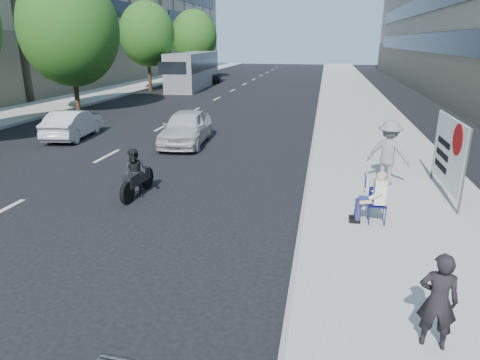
% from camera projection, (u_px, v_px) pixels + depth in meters
% --- Properties ---
extents(ground, '(160.00, 160.00, 0.00)m').
position_uv_depth(ground, '(218.00, 276.00, 8.28)').
color(ground, black).
rests_on(ground, ground).
extents(near_sidewalk, '(5.00, 120.00, 0.15)m').
position_uv_depth(near_sidewalk, '(359.00, 114.00, 26.19)').
color(near_sidewalk, '#9D9A93').
rests_on(near_sidewalk, ground).
extents(far_sidewalk, '(4.50, 120.00, 0.15)m').
position_uv_depth(far_sidewalk, '(54.00, 105.00, 29.97)').
color(far_sidewalk, '#9D9A93').
rests_on(far_sidewalk, ground).
extents(tree_far_c, '(6.00, 6.00, 8.47)m').
position_uv_depth(tree_far_c, '(69.00, 29.00, 26.02)').
color(tree_far_c, '#382616').
rests_on(tree_far_c, ground).
extents(tree_far_d, '(4.80, 4.80, 7.65)m').
position_uv_depth(tree_far_d, '(147.00, 34.00, 37.25)').
color(tree_far_d, '#382616').
rests_on(tree_far_d, ground).
extents(tree_far_e, '(5.40, 5.40, 7.89)m').
position_uv_depth(tree_far_e, '(194.00, 37.00, 50.35)').
color(tree_far_e, '#382616').
rests_on(tree_far_e, ground).
extents(seated_protester, '(0.83, 1.11, 1.31)m').
position_uv_depth(seated_protester, '(373.00, 194.00, 10.18)').
color(seated_protester, navy).
rests_on(seated_protester, near_sidewalk).
extents(jogger, '(1.45, 1.15, 1.97)m').
position_uv_depth(jogger, '(388.00, 153.00, 12.87)').
color(jogger, gray).
rests_on(jogger, near_sidewalk).
extents(pedestrian_woman, '(0.59, 0.44, 1.47)m').
position_uv_depth(pedestrian_woman, '(438.00, 301.00, 5.98)').
color(pedestrian_woman, black).
rests_on(pedestrian_woman, near_sidewalk).
extents(protest_banner, '(0.08, 3.06, 2.20)m').
position_uv_depth(protest_banner, '(449.00, 152.00, 11.89)').
color(protest_banner, '#4C4C4C').
rests_on(protest_banner, near_sidewalk).
extents(white_sedan_near, '(2.08, 4.48, 1.49)m').
position_uv_depth(white_sedan_near, '(186.00, 127.00, 18.68)').
color(white_sedan_near, silver).
rests_on(white_sedan_near, ground).
extents(white_sedan_mid, '(1.89, 4.13, 1.31)m').
position_uv_depth(white_sedan_mid, '(73.00, 124.00, 19.93)').
color(white_sedan_mid, silver).
rests_on(white_sedan_mid, ground).
extents(motorcycle, '(0.73, 2.05, 1.42)m').
position_uv_depth(motorcycle, '(136.00, 175.00, 12.37)').
color(motorcycle, black).
rests_on(motorcycle, ground).
extents(bus, '(3.30, 12.19, 3.30)m').
position_uv_depth(bus, '(194.00, 70.00, 41.22)').
color(bus, gray).
rests_on(bus, ground).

